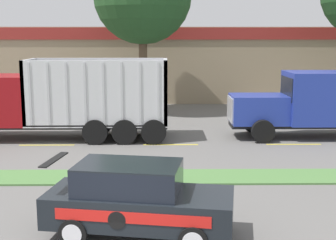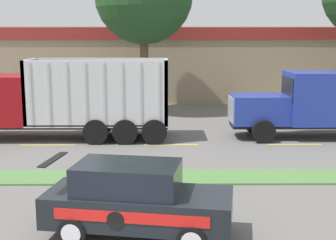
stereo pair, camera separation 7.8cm
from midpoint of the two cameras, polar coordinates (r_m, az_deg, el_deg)
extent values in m
cube|color=#517F42|center=(15.86, -5.51, -6.93)|extent=(120.00, 1.63, 0.06)
cube|color=yellow|center=(21.07, -14.36, -2.95)|extent=(2.40, 0.14, 0.01)
cube|color=yellow|center=(20.45, 0.50, -3.02)|extent=(2.40, 0.14, 0.01)
cube|color=yellow|center=(21.24, 15.25, -2.89)|extent=(2.40, 0.14, 0.01)
cube|color=black|center=(22.31, -15.21, -0.59)|extent=(11.77, 1.31, 0.18)
cylinder|color=silver|center=(21.38, -16.80, 4.08)|extent=(0.14, 0.14, 1.46)
cube|color=silver|center=(21.74, -8.25, -0.21)|extent=(6.30, 2.39, 0.12)
cube|color=silver|center=(22.16, -16.25, 3.43)|extent=(0.16, 2.39, 2.87)
cube|color=silver|center=(21.33, -0.13, 3.59)|extent=(0.16, 2.39, 2.87)
cube|color=silver|center=(20.44, -8.77, 3.18)|extent=(6.30, 0.16, 2.87)
cube|color=silver|center=(22.63, -7.96, 3.88)|extent=(6.30, 0.16, 2.87)
cube|color=#BCBCC1|center=(20.92, -16.31, 3.05)|extent=(0.10, 0.04, 2.72)
cube|color=#BCBCC1|center=(20.72, -14.21, 3.08)|extent=(0.10, 0.04, 2.72)
cube|color=#BCBCC1|center=(20.55, -12.07, 3.11)|extent=(0.10, 0.04, 2.72)
cube|color=#BCBCC1|center=(20.40, -9.90, 3.13)|extent=(0.10, 0.04, 2.72)
cube|color=#BCBCC1|center=(20.29, -7.70, 3.15)|extent=(0.10, 0.04, 2.72)
cube|color=#BCBCC1|center=(20.20, -5.48, 3.17)|extent=(0.10, 0.04, 2.72)
cube|color=#BCBCC1|center=(20.15, -3.25, 3.18)|extent=(0.10, 0.04, 2.72)
cube|color=#BCBCC1|center=(20.13, -1.00, 3.19)|extent=(0.10, 0.04, 2.72)
cylinder|color=black|center=(20.44, -1.57, -1.46)|extent=(1.10, 0.30, 1.10)
cylinder|color=black|center=(22.74, -1.45, -0.26)|extent=(1.10, 0.30, 1.10)
cylinder|color=black|center=(20.51, -5.16, -1.46)|extent=(1.10, 0.30, 1.10)
cylinder|color=black|center=(22.80, -4.68, -0.26)|extent=(1.10, 0.30, 1.10)
cylinder|color=black|center=(20.65, -8.71, -1.45)|extent=(1.10, 0.30, 1.10)
cylinder|color=black|center=(22.93, -7.88, -0.26)|extent=(1.10, 0.30, 1.10)
cube|color=#23389E|center=(22.06, 11.15, 1.32)|extent=(2.57, 1.92, 1.30)
cube|color=#B7B7BC|center=(21.84, 7.77, 1.33)|extent=(0.06, 1.64, 1.11)
cube|color=#23389E|center=(22.68, 17.88, 2.62)|extent=(2.81, 2.34, 2.37)
cube|color=black|center=(22.23, 14.44, 3.72)|extent=(0.04, 1.99, 1.07)
cylinder|color=black|center=(21.10, 11.69, -1.40)|extent=(1.03, 0.30, 1.03)
cylinder|color=black|center=(23.31, 10.52, -0.26)|extent=(1.03, 0.30, 1.03)
cube|color=black|center=(11.28, -3.38, -10.55)|extent=(4.61, 2.43, 0.75)
cube|color=black|center=(11.11, -4.75, -7.10)|extent=(2.63, 1.90, 0.64)
cube|color=black|center=(11.01, -4.77, -5.41)|extent=(2.63, 1.90, 0.04)
cube|color=black|center=(11.57, -13.63, -4.69)|extent=(0.43, 1.40, 0.03)
cube|color=red|center=(10.46, -4.44, -11.83)|extent=(3.46, 0.60, 0.26)
cylinder|color=black|center=(10.56, -6.21, -12.07)|extent=(0.41, 0.08, 0.41)
cylinder|color=black|center=(11.98, 3.99, -11.19)|extent=(0.68, 0.31, 0.66)
cylinder|color=silver|center=(12.08, 4.04, -11.01)|extent=(0.46, 0.09, 0.46)
cylinder|color=black|center=(11.06, -11.39, -13.27)|extent=(0.68, 0.31, 0.66)
cylinder|color=silver|center=(10.97, -11.59, -13.48)|extent=(0.46, 0.09, 0.46)
cylinder|color=black|center=(12.49, -8.71, -10.36)|extent=(0.68, 0.31, 0.66)
cylinder|color=silver|center=(12.59, -8.57, -10.20)|extent=(0.46, 0.09, 0.46)
cube|color=#9E896B|center=(38.85, -10.72, 7.05)|extent=(43.64, 12.00, 5.28)
cube|color=maroon|center=(32.86, -12.73, 10.25)|extent=(41.46, 0.10, 0.80)
cylinder|color=brown|center=(28.40, -2.84, 6.29)|extent=(0.51, 0.51, 5.48)
camera|label=1|loc=(0.04, -89.86, 0.03)|focal=50.00mm
camera|label=2|loc=(0.04, 90.14, -0.03)|focal=50.00mm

